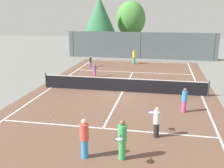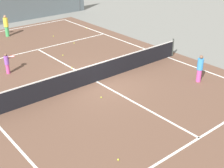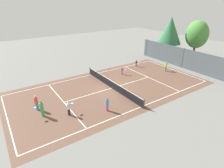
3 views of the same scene
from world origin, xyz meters
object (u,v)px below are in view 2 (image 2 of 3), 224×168
object	(u,v)px
tennis_ball_4	(86,28)
tennis_ball_8	(72,68)
player_0	(6,26)
tennis_ball_2	(53,36)
tennis_ball_7	(63,55)
tennis_ball_9	(101,97)
player_1	(7,63)
tennis_ball_3	(74,43)
player_3	(200,68)
tennis_ball_1	(118,160)

from	to	relation	value
tennis_ball_4	tennis_ball_8	world-z (taller)	same
player_0	tennis_ball_2	xyz separation A→B (m)	(2.59, -2.22, -0.78)
tennis_ball_8	tennis_ball_7	bearing A→B (deg)	72.07
tennis_ball_4	tennis_ball_9	xyz separation A→B (m)	(-6.23, -9.98, 0.00)
player_0	tennis_ball_2	world-z (taller)	player_0
player_1	tennis_ball_2	world-z (taller)	player_1
player_0	tennis_ball_3	world-z (taller)	player_0
player_3	tennis_ball_8	distance (m)	7.00
tennis_ball_2	tennis_ball_4	bearing A→B (deg)	2.90
player_0	tennis_ball_7	xyz separation A→B (m)	(1.02, -6.12, -0.78)
tennis_ball_4	player_1	bearing A→B (deg)	-151.84
player_3	player_0	bearing A→B (deg)	107.82
tennis_ball_1	tennis_ball_4	world-z (taller)	same
tennis_ball_7	tennis_ball_2	bearing A→B (deg)	68.15
player_0	tennis_ball_7	distance (m)	6.25
tennis_ball_3	tennis_ball_9	world-z (taller)	same
player_3	tennis_ball_2	world-z (taller)	player_3
tennis_ball_3	tennis_ball_9	size ratio (longest dim) A/B	1.00
player_0	tennis_ball_4	world-z (taller)	player_0
player_3	tennis_ball_4	distance (m)	11.83
player_3	tennis_ball_9	xyz separation A→B (m)	(-4.97, 1.77, -0.70)
tennis_ball_4	player_0	bearing A→B (deg)	160.11
player_3	tennis_ball_7	xyz separation A→B (m)	(-3.41, 7.68, -0.70)
player_1	tennis_ball_4	size ratio (longest dim) A/B	17.41
tennis_ball_2	tennis_ball_3	size ratio (longest dim) A/B	1.00
player_0	tennis_ball_9	distance (m)	12.07
tennis_ball_3	player_1	bearing A→B (deg)	-160.25
player_3	tennis_ball_1	bearing A→B (deg)	-163.76
player_1	tennis_ball_1	size ratio (longest dim) A/B	17.41
player_3	tennis_ball_7	distance (m)	8.44
tennis_ball_7	tennis_ball_8	size ratio (longest dim) A/B	1.00
tennis_ball_4	tennis_ball_9	world-z (taller)	same
tennis_ball_2	tennis_ball_4	xyz separation A→B (m)	(3.11, 0.16, 0.00)
player_1	tennis_ball_8	world-z (taller)	player_1
tennis_ball_2	tennis_ball_9	size ratio (longest dim) A/B	1.00
player_0	tennis_ball_7	size ratio (longest dim) A/B	23.77
tennis_ball_1	tennis_ball_3	distance (m)	12.73
player_3	tennis_ball_1	size ratio (longest dim) A/B	21.78
tennis_ball_2	tennis_ball_7	distance (m)	4.20
tennis_ball_1	tennis_ball_4	distance (m)	16.26
tennis_ball_2	tennis_ball_8	bearing A→B (deg)	-110.53
player_1	tennis_ball_9	xyz separation A→B (m)	(2.16, -5.49, -0.57)
tennis_ball_3	tennis_ball_9	distance (m)	8.24
player_1	player_3	distance (m)	10.17
tennis_ball_4	tennis_ball_2	bearing A→B (deg)	-177.10
tennis_ball_2	tennis_ball_9	bearing A→B (deg)	-107.62
player_1	tennis_ball_9	size ratio (longest dim) A/B	17.41
tennis_ball_4	player_3	bearing A→B (deg)	-96.13
tennis_ball_2	tennis_ball_9	xyz separation A→B (m)	(-3.12, -9.82, 0.00)
tennis_ball_2	tennis_ball_8	world-z (taller)	same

